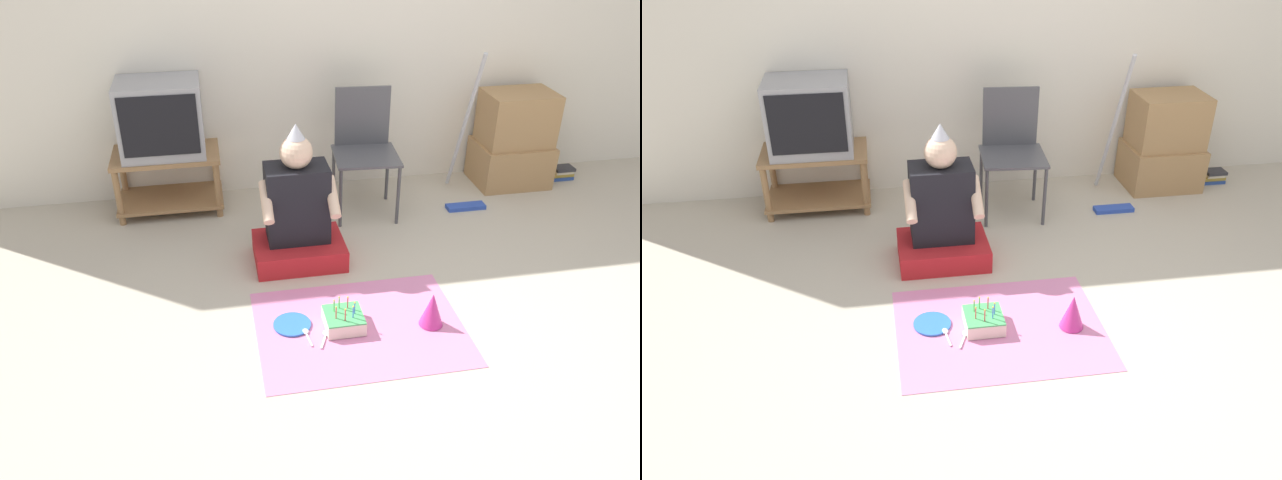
{
  "view_description": "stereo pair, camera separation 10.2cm",
  "coord_description": "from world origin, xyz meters",
  "views": [
    {
      "loc": [
        -1.01,
        -2.44,
        2.1
      ],
      "look_at": [
        -0.47,
        0.46,
        0.35
      ],
      "focal_mm": 35.0,
      "sensor_mm": 36.0,
      "label": 1
    },
    {
      "loc": [
        -0.91,
        -2.45,
        2.1
      ],
      "look_at": [
        -0.47,
        0.46,
        0.35
      ],
      "focal_mm": 35.0,
      "sensor_mm": 36.0,
      "label": 2
    }
  ],
  "objects": [
    {
      "name": "ground_plane",
      "position": [
        0.0,
        0.0,
        0.0
      ],
      "size": [
        16.0,
        16.0,
        0.0
      ],
      "primitive_type": "plane",
      "color": "#BCB29E"
    },
    {
      "name": "wall_back",
      "position": [
        0.0,
        1.93,
        1.27
      ],
      "size": [
        6.4,
        0.06,
        2.55
      ],
      "color": "silver",
      "rests_on": "ground_plane"
    },
    {
      "name": "tv_stand",
      "position": [
        -1.32,
        1.69,
        0.26
      ],
      "size": [
        0.73,
        0.43,
        0.43
      ],
      "color": "#997047",
      "rests_on": "ground_plane"
    },
    {
      "name": "tv",
      "position": [
        -1.32,
        1.69,
        0.68
      ],
      "size": [
        0.55,
        0.42,
        0.5
      ],
      "color": "#99999E",
      "rests_on": "tv_stand"
    },
    {
      "name": "folding_chair",
      "position": [
        0.03,
        1.46,
        0.49
      ],
      "size": [
        0.46,
        0.45,
        0.85
      ],
      "color": "#4C4C51",
      "rests_on": "ground_plane"
    },
    {
      "name": "cardboard_box_stack",
      "position": [
        1.25,
        1.66,
        0.34
      ],
      "size": [
        0.54,
        0.42,
        0.71
      ],
      "color": "#A87F51",
      "rests_on": "ground_plane"
    },
    {
      "name": "dust_mop",
      "position": [
        0.75,
        1.39,
        0.31
      ],
      "size": [
        0.28,
        0.44,
        1.11
      ],
      "color": "#2D4CB2",
      "rests_on": "ground_plane"
    },
    {
      "name": "book_pile",
      "position": [
        1.69,
        1.64,
        0.04
      ],
      "size": [
        0.18,
        0.12,
        0.09
      ],
      "color": "#284793",
      "rests_on": "ground_plane"
    },
    {
      "name": "person_seated",
      "position": [
        -0.53,
        0.85,
        0.3
      ],
      "size": [
        0.55,
        0.4,
        0.88
      ],
      "color": "red",
      "rests_on": "ground_plane"
    },
    {
      "name": "party_cloth",
      "position": [
        -0.32,
        0.1,
        0.0
      ],
      "size": [
        1.1,
        0.83,
        0.01
      ],
      "color": "pink",
      "rests_on": "ground_plane"
    },
    {
      "name": "birthday_cake",
      "position": [
        -0.41,
        0.12,
        0.05
      ],
      "size": [
        0.2,
        0.2,
        0.16
      ],
      "color": "#F4E0C6",
      "rests_on": "party_cloth"
    },
    {
      "name": "party_hat_blue",
      "position": [
        0.06,
        0.06,
        0.1
      ],
      "size": [
        0.13,
        0.13,
        0.19
      ],
      "color": "#CC338C",
      "rests_on": "party_cloth"
    },
    {
      "name": "paper_plate",
      "position": [
        -0.67,
        0.18,
        0.01
      ],
      "size": [
        0.2,
        0.2,
        0.01
      ],
      "color": "blue",
      "rests_on": "party_cloth"
    },
    {
      "name": "plastic_spoon_near",
      "position": [
        -0.61,
        0.09,
        0.01
      ],
      "size": [
        0.04,
        0.14,
        0.01
      ],
      "color": "white",
      "rests_on": "party_cloth"
    },
    {
      "name": "plastic_spoon_far",
      "position": [
        -0.52,
        0.06,
        0.01
      ],
      "size": [
        0.07,
        0.14,
        0.01
      ],
      "color": "white",
      "rests_on": "party_cloth"
    }
  ]
}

